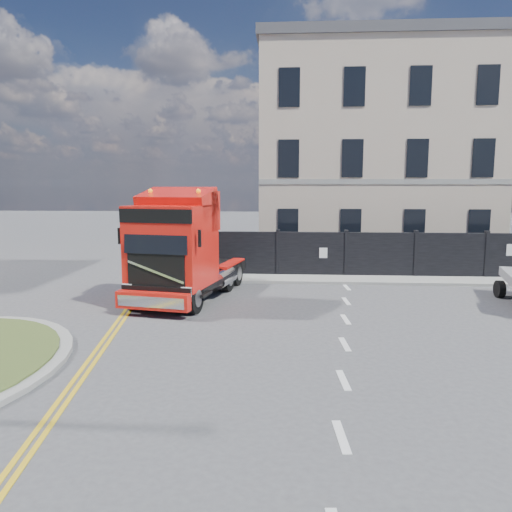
{
  "coord_description": "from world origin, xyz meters",
  "views": [
    {
      "loc": [
        1.48,
        -12.95,
        4.13
      ],
      "look_at": [
        0.43,
        2.95,
        1.8
      ],
      "focal_mm": 35.0,
      "sensor_mm": 36.0,
      "label": 1
    }
  ],
  "objects": [
    {
      "name": "ground",
      "position": [
        0.0,
        0.0,
        0.0
      ],
      "size": [
        120.0,
        120.0,
        0.0
      ],
      "primitive_type": "plane",
      "color": "#424244",
      "rests_on": "ground"
    },
    {
      "name": "hoarding_fence",
      "position": [
        6.55,
        9.0,
        1.0
      ],
      "size": [
        18.8,
        0.25,
        2.0
      ],
      "color": "black",
      "rests_on": "ground"
    },
    {
      "name": "georgian_building",
      "position": [
        6.0,
        16.5,
        5.77
      ],
      "size": [
        12.3,
        10.3,
        12.8
      ],
      "color": "#B6A591",
      "rests_on": "ground"
    },
    {
      "name": "pavement_far",
      "position": [
        6.0,
        8.1,
        0.06
      ],
      "size": [
        20.0,
        1.6,
        0.12
      ],
      "primitive_type": "cube",
      "color": "gray",
      "rests_on": "ground"
    },
    {
      "name": "truck",
      "position": [
        -2.28,
        3.94,
        1.73
      ],
      "size": [
        3.56,
        6.77,
        3.85
      ],
      "rotation": [
        0.0,
        0.0,
        -0.19
      ],
      "color": "black",
      "rests_on": "ground"
    }
  ]
}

